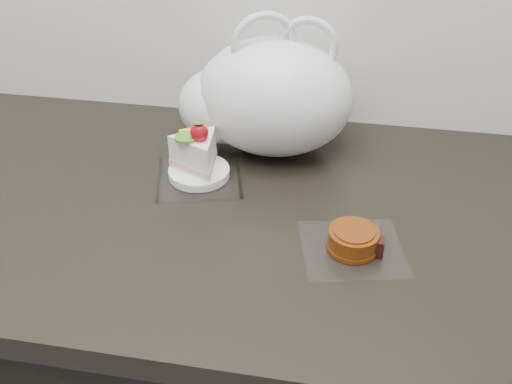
# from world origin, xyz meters

# --- Properties ---
(counter) EXTENTS (2.04, 0.64, 0.90)m
(counter) POSITION_xyz_m (0.00, 1.69, 0.45)
(counter) COLOR black
(counter) RESTS_ON ground
(cake_tray) EXTENTS (0.17, 0.17, 0.11)m
(cake_tray) POSITION_xyz_m (0.00, 1.75, 0.93)
(cake_tray) COLOR white
(cake_tray) RESTS_ON counter
(mooncake_wrap) EXTENTS (0.17, 0.16, 0.03)m
(mooncake_wrap) POSITION_xyz_m (0.27, 1.61, 0.91)
(mooncake_wrap) COLOR white
(mooncake_wrap) RESTS_ON counter
(plastic_bag) EXTENTS (0.34, 0.27, 0.25)m
(plastic_bag) POSITION_xyz_m (0.09, 1.87, 1.00)
(plastic_bag) COLOR silver
(plastic_bag) RESTS_ON counter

